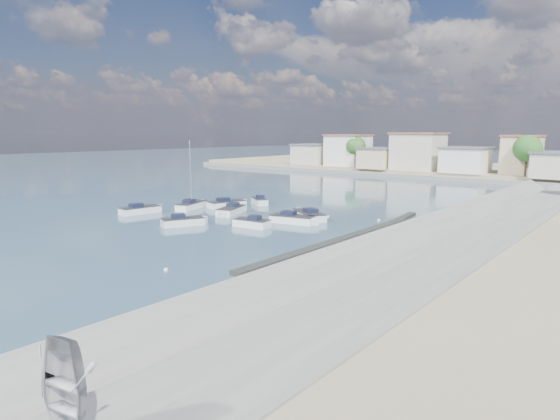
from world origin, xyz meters
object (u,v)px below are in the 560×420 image
(motorboat_e, at_px, (228,204))
(sailboat, at_px, (192,205))
(motorboat_a, at_px, (142,210))
(motorboat_d, at_px, (250,223))
(motorboat_f, at_px, (259,201))
(motorboat_g, at_px, (230,211))
(motorboat_c, at_px, (308,215))
(motorboat_h, at_px, (295,220))
(motorboat_b, at_px, (185,222))

(motorboat_e, height_order, sailboat, sailboat)
(motorboat_a, distance_m, motorboat_d, 16.12)
(sailboat, bearing_deg, motorboat_f, 63.90)
(motorboat_e, xyz_separation_m, sailboat, (-2.71, -3.86, 0.05))
(motorboat_e, xyz_separation_m, motorboat_f, (1.39, 4.50, -0.00))
(motorboat_e, relative_size, sailboat, 0.64)
(motorboat_d, relative_size, motorboat_g, 0.81)
(motorboat_c, relative_size, motorboat_f, 1.50)
(motorboat_e, xyz_separation_m, motorboat_h, (13.72, -3.20, 0.00))
(motorboat_b, xyz_separation_m, motorboat_e, (-5.47, 11.66, 0.00))
(motorboat_f, bearing_deg, motorboat_c, -21.28)
(motorboat_b, height_order, motorboat_c, same)
(motorboat_c, bearing_deg, sailboat, -166.50)
(motorboat_a, bearing_deg, sailboat, 73.19)
(motorboat_h, height_order, sailboat, sailboat)
(motorboat_e, bearing_deg, sailboat, -125.06)
(motorboat_e, relative_size, motorboat_f, 1.48)
(motorboat_e, xyz_separation_m, motorboat_g, (4.21, -3.73, 0.00))
(motorboat_b, height_order, motorboat_d, same)
(motorboat_h, bearing_deg, motorboat_b, -134.27)
(motorboat_e, distance_m, motorboat_h, 14.09)
(motorboat_c, height_order, motorboat_g, same)
(motorboat_g, distance_m, motorboat_h, 9.52)
(motorboat_c, bearing_deg, motorboat_h, -78.84)
(motorboat_b, relative_size, motorboat_e, 0.84)
(motorboat_e, bearing_deg, motorboat_c, -0.27)
(motorboat_b, relative_size, motorboat_f, 1.25)
(motorboat_f, distance_m, sailboat, 9.30)
(motorboat_f, bearing_deg, motorboat_d, -51.06)
(motorboat_e, relative_size, motorboat_g, 1.04)
(motorboat_h, bearing_deg, sailboat, -177.70)
(motorboat_c, relative_size, motorboat_h, 1.04)
(motorboat_b, bearing_deg, motorboat_g, 98.97)
(motorboat_b, relative_size, sailboat, 0.54)
(motorboat_f, height_order, sailboat, sailboat)
(motorboat_a, bearing_deg, motorboat_c, 29.71)
(motorboat_f, xyz_separation_m, motorboat_g, (2.82, -8.23, 0.00))
(motorboat_a, relative_size, motorboat_f, 1.41)
(motorboat_b, distance_m, sailboat, 11.30)
(motorboat_d, distance_m, sailboat, 14.58)
(motorboat_d, height_order, motorboat_f, same)
(motorboat_f, bearing_deg, sailboat, -116.10)
(motorboat_f, bearing_deg, motorboat_h, -31.97)
(motorboat_c, distance_m, motorboat_e, 13.10)
(motorboat_d, bearing_deg, motorboat_h, 62.59)
(motorboat_a, xyz_separation_m, sailboat, (1.91, 6.31, 0.05))
(motorboat_b, distance_m, motorboat_c, 13.89)
(motorboat_b, xyz_separation_m, motorboat_h, (8.25, 8.47, 0.00))
(motorboat_e, height_order, motorboat_h, same)
(motorboat_a, height_order, motorboat_f, same)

